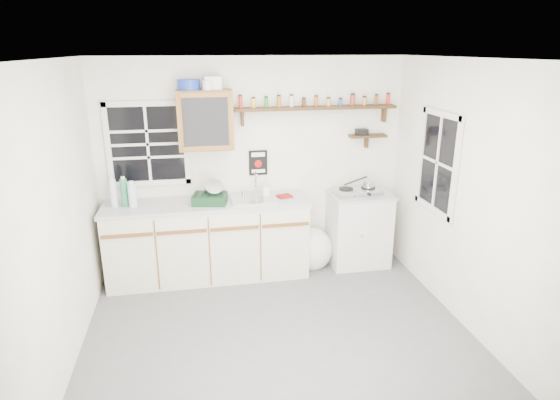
# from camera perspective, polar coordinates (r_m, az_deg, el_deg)

# --- Properties ---
(room) EXTENTS (3.64, 3.24, 2.54)m
(room) POSITION_cam_1_polar(r_m,az_deg,el_deg) (4.07, -0.21, -1.01)
(room) COLOR #555558
(room) RESTS_ON ground
(main_cabinet) EXTENTS (2.31, 0.63, 0.92)m
(main_cabinet) POSITION_cam_1_polar(r_m,az_deg,el_deg) (5.51, -8.70, -4.78)
(main_cabinet) COLOR beige
(main_cabinet) RESTS_ON floor
(right_cabinet) EXTENTS (0.73, 0.57, 0.91)m
(right_cabinet) POSITION_cam_1_polar(r_m,az_deg,el_deg) (5.87, 9.52, -3.43)
(right_cabinet) COLOR beige
(right_cabinet) RESTS_ON floor
(sink) EXTENTS (0.52, 0.44, 0.29)m
(sink) POSITION_cam_1_polar(r_m,az_deg,el_deg) (5.39, -3.24, 0.21)
(sink) COLOR #B0AFB4
(sink) RESTS_ON main_cabinet
(upper_cabinet) EXTENTS (0.60, 0.32, 0.65)m
(upper_cabinet) POSITION_cam_1_polar(r_m,az_deg,el_deg) (5.28, -9.09, 9.62)
(upper_cabinet) COLOR brown
(upper_cabinet) RESTS_ON wall_back
(upper_cabinet_clutter) EXTENTS (0.47, 0.24, 0.14)m
(upper_cabinet_clutter) POSITION_cam_1_polar(r_m,az_deg,el_deg) (5.24, -9.85, 13.75)
(upper_cabinet_clutter) COLOR #18309D
(upper_cabinet_clutter) RESTS_ON upper_cabinet
(spice_shelf) EXTENTS (1.91, 0.18, 0.35)m
(spice_shelf) POSITION_cam_1_polar(r_m,az_deg,el_deg) (5.52, 4.44, 11.25)
(spice_shelf) COLOR black
(spice_shelf) RESTS_ON wall_back
(secondary_shelf) EXTENTS (0.45, 0.16, 0.24)m
(secondary_shelf) POSITION_cam_1_polar(r_m,az_deg,el_deg) (5.78, 10.42, 7.77)
(secondary_shelf) COLOR black
(secondary_shelf) RESTS_ON wall_back
(warning_sign) EXTENTS (0.22, 0.02, 0.30)m
(warning_sign) POSITION_cam_1_polar(r_m,az_deg,el_deg) (5.58, -2.68, 4.56)
(warning_sign) COLOR black
(warning_sign) RESTS_ON wall_back
(window_back) EXTENTS (0.93, 0.03, 0.98)m
(window_back) POSITION_cam_1_polar(r_m,az_deg,el_deg) (5.49, -15.83, 6.56)
(window_back) COLOR black
(window_back) RESTS_ON wall_back
(window_right) EXTENTS (0.03, 0.78, 1.08)m
(window_right) POSITION_cam_1_polar(r_m,az_deg,el_deg) (5.12, 18.70, 4.35)
(window_right) COLOR black
(window_right) RESTS_ON wall_back
(water_bottles) EXTENTS (0.28, 0.13, 0.34)m
(water_bottles) POSITION_cam_1_polar(r_m,az_deg,el_deg) (5.37, -18.49, 0.76)
(water_bottles) COLOR silver
(water_bottles) RESTS_ON main_cabinet
(dish_rack) EXTENTS (0.42, 0.35, 0.28)m
(dish_rack) POSITION_cam_1_polar(r_m,az_deg,el_deg) (5.27, -8.41, 0.52)
(dish_rack) COLOR black
(dish_rack) RESTS_ON main_cabinet
(soap_bottle) EXTENTS (0.10, 0.10, 0.18)m
(soap_bottle) POSITION_cam_1_polar(r_m,az_deg,el_deg) (5.46, -1.81, 1.34)
(soap_bottle) COLOR silver
(soap_bottle) RESTS_ON main_cabinet
(rag) EXTENTS (0.19, 0.18, 0.02)m
(rag) POSITION_cam_1_polar(r_m,az_deg,el_deg) (5.46, 0.57, 0.47)
(rag) COLOR maroon
(rag) RESTS_ON main_cabinet
(hotplate) EXTENTS (0.58, 0.35, 0.08)m
(hotplate) POSITION_cam_1_polar(r_m,az_deg,el_deg) (5.67, 9.38, 1.08)
(hotplate) COLOR #B0AFB4
(hotplate) RESTS_ON right_cabinet
(saucepan) EXTENTS (0.33, 0.21, 0.15)m
(saucepan) POSITION_cam_1_polar(r_m,az_deg,el_deg) (5.70, 10.65, 1.90)
(saucepan) COLOR #B0AFB4
(saucepan) RESTS_ON hotplate
(trash_bag) EXTENTS (0.47, 0.42, 0.54)m
(trash_bag) POSITION_cam_1_polar(r_m,az_deg,el_deg) (5.78, 3.84, -5.97)
(trash_bag) COLOR silver
(trash_bag) RESTS_ON floor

